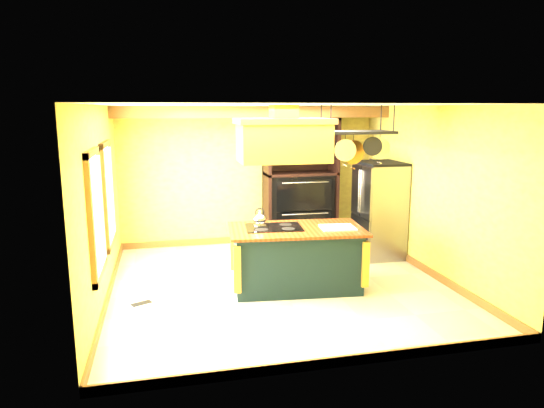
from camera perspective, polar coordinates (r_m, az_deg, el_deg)
name	(u,v)px	position (r m, az deg, el deg)	size (l,w,h in m)	color
floor	(279,285)	(7.53, 0.80, -9.45)	(5.00, 5.00, 0.00)	beige
ceiling	(279,105)	(7.05, 0.86, 11.56)	(5.00, 5.00, 0.00)	white
wall_back	(249,176)	(9.58, -2.69, 3.35)	(5.00, 0.02, 2.70)	#E6D454
wall_front	(338,243)	(4.83, 7.81, -4.55)	(5.00, 0.02, 2.70)	#E6D454
wall_left	(102,205)	(7.02, -19.42, -0.15)	(0.02, 5.00, 2.70)	#E6D454
wall_right	(431,192)	(8.12, 18.25, 1.38)	(0.02, 5.00, 2.70)	#E6D454
ceiling_beam	(257,112)	(8.71, -1.82, 10.76)	(5.00, 0.15, 0.20)	olive
window_near	(97,214)	(6.23, -19.95, -1.09)	(0.06, 1.06, 1.56)	olive
window_far	(108,194)	(7.60, -18.69, 1.10)	(0.06, 1.06, 1.56)	olive
kitchen_island	(296,257)	(7.29, 2.83, -6.28)	(2.07, 1.28, 1.11)	black
range_hood	(284,139)	(6.91, 1.37, 7.71)	(1.35, 0.76, 0.80)	gold
pot_rack	(356,139)	(7.27, 9.89, 7.49)	(1.14, 0.53, 0.87)	black
refrigerator	(379,212)	(8.96, 12.46, -0.92)	(0.73, 0.86, 1.68)	gray
hutch	(300,196)	(9.60, 3.27, 0.92)	(1.41, 0.64, 2.49)	black
floor_register	(142,303)	(7.07, -15.10, -11.21)	(0.28, 0.12, 0.01)	black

